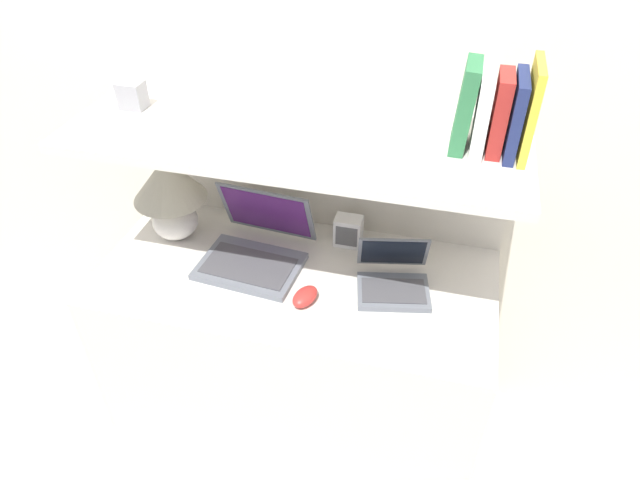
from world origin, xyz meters
name	(u,v)px	position (x,y,z in m)	size (l,w,h in m)	color
wall_back	(323,108)	(0.00, 0.67, 1.20)	(6.00, 0.05, 2.40)	silver
desk	(298,356)	(0.00, 0.30, 0.39)	(1.28, 0.60, 0.78)	silver
back_riser	(320,253)	(0.00, 0.62, 0.62)	(1.28, 0.04, 1.25)	silver
shelf	(297,132)	(0.00, 0.37, 1.26)	(1.28, 0.54, 0.03)	silver
table_lamp	(169,189)	(-0.46, 0.41, 0.97)	(0.25, 0.25, 0.31)	white
laptop_large	(256,248)	(-0.15, 0.35, 0.83)	(0.35, 0.34, 0.23)	slate
laptop_small	(393,279)	(0.31, 0.32, 0.81)	(0.26, 0.25, 0.15)	slate
computer_mouse	(305,297)	(0.06, 0.19, 0.80)	(0.09, 0.12, 0.04)	red
router_box	(348,231)	(0.13, 0.51, 0.83)	(0.09, 0.07, 0.11)	white
book_yellow	(530,110)	(0.60, 0.37, 1.40)	(0.02, 0.17, 0.24)	gold
book_navy	(516,116)	(0.57, 0.37, 1.38)	(0.03, 0.16, 0.21)	navy
book_red	(500,114)	(0.53, 0.37, 1.38)	(0.04, 0.12, 0.21)	#A82823
book_white	(482,113)	(0.49, 0.37, 1.38)	(0.03, 0.17, 0.20)	silver
book_green	(465,106)	(0.45, 0.37, 1.39)	(0.05, 0.13, 0.23)	#2D7042
shelf_gadget	(132,95)	(-0.50, 0.37, 1.32)	(0.07, 0.06, 0.08)	#99999E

